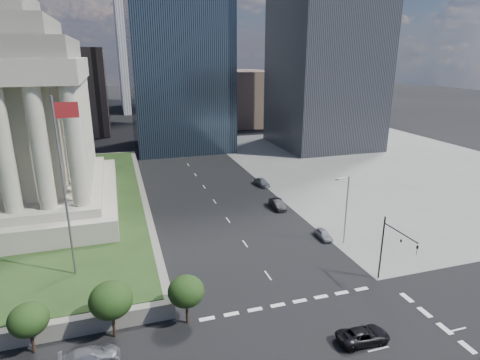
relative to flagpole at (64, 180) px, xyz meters
name	(u,v)px	position (x,y,z in m)	size (l,w,h in m)	color
ground	(173,143)	(21.83, 76.00, -13.11)	(500.00, 500.00, 0.00)	black
sidewalk_ne	(384,164)	(67.83, 36.00, -13.10)	(68.00, 90.00, 0.03)	slate
flagpole	(64,180)	(0.00, 0.00, 0.00)	(2.52, 0.24, 20.00)	slate
midrise_glass	(177,38)	(23.83, 71.00, 16.89)	(26.00, 26.00, 60.00)	black
building_filler_ne	(243,97)	(53.83, 106.00, -3.11)	(20.00, 30.00, 20.00)	brown
building_filler_nw	(70,91)	(-8.17, 106.00, 0.89)	(24.00, 30.00, 28.00)	brown
traffic_signal_ne	(393,245)	(34.33, -10.30, -7.86)	(0.30, 5.74, 8.00)	black
street_lamp_north	(345,206)	(35.16, 1.00, -7.45)	(2.13, 0.22, 10.00)	slate
pickup_truck	(363,336)	(26.02, -17.72, -12.41)	(5.04, 2.32, 1.40)	black
suv_grey	(90,356)	(1.78, -13.00, -12.38)	(2.05, 5.03, 1.46)	slate
parked_sedan_near	(323,234)	(33.33, 3.27, -12.46)	(1.54, 3.82, 1.30)	#92969A
parked_sedan_mid	(277,204)	(31.51, 16.48, -12.33)	(1.67, 4.78, 1.58)	black
parked_sedan_far	(262,182)	(33.33, 29.17, -12.34)	(4.56, 1.84, 1.55)	slate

